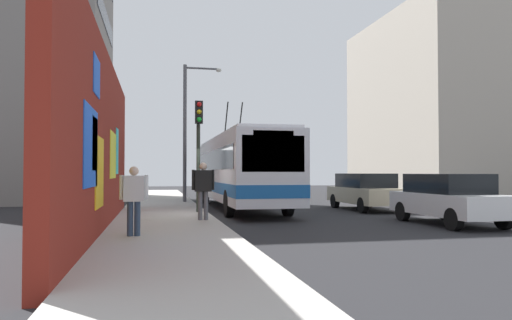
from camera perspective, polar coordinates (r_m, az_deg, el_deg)
ground_plane at (r=17.35m, az=-5.57°, el=-6.87°), size 80.00×80.00×0.00m
sidewalk_slab at (r=17.23m, az=-10.89°, el=-6.63°), size 48.00×3.20×0.15m
graffiti_wall at (r=13.69m, az=-17.87°, el=1.94°), size 14.91×0.32×4.86m
building_far_left at (r=31.90m, az=-25.58°, el=15.10°), size 10.51×8.71×21.32m
building_far_right at (r=35.20m, az=20.75°, el=5.88°), size 12.45×7.85×12.17m
city_bus at (r=21.45m, az=-1.98°, el=-1.06°), size 12.51×2.49×4.99m
parked_car_white at (r=16.02m, az=22.02°, el=-4.22°), size 4.23×1.83×1.58m
parked_car_champagne at (r=21.20m, az=12.97°, el=-3.60°), size 4.50×1.89×1.58m
pedestrian_at_curb at (r=14.91m, az=-6.34°, el=-3.08°), size 0.24×0.70×1.78m
pedestrian_near_wall at (r=11.47m, az=-14.40°, el=-4.10°), size 0.22×0.66×1.62m
traffic_light at (r=17.89m, az=-6.88°, el=2.75°), size 0.49×0.28×4.16m
street_lamp at (r=24.47m, az=-8.00°, el=4.42°), size 0.44×1.95×6.95m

